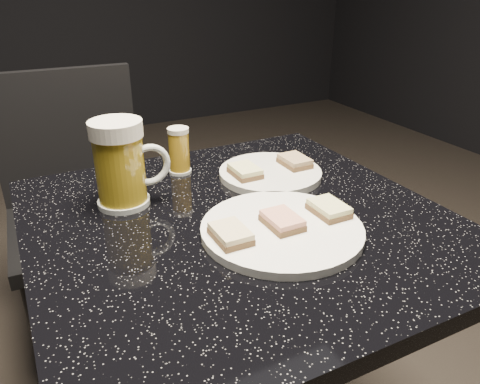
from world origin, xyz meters
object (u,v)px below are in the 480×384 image
object	(u,v)px
plate_large	(282,229)
plate_small	(270,173)
beer_mug	(121,164)
beer_tumbler	(179,151)
table	(240,327)
chair	(80,202)

from	to	relation	value
plate_large	plate_small	distance (m)	0.23
beer_mug	beer_tumbler	bearing A→B (deg)	33.99
table	beer_mug	world-z (taller)	beer_mug
table	chair	bearing A→B (deg)	104.05
beer_tumbler	chair	distance (m)	0.59
beer_tumbler	chair	bearing A→B (deg)	108.39
plate_large	chair	bearing A→B (deg)	105.25
plate_small	beer_tumbler	xyz separation A→B (m)	(-0.16, 0.11, 0.04)
plate_large	chair	distance (m)	0.86
table	chair	xyz separation A→B (m)	(-0.18, 0.72, -0.01)
table	beer_mug	distance (m)	0.39
beer_mug	chair	bearing A→B (deg)	91.76
beer_mug	beer_tumbler	xyz separation A→B (m)	(0.14, 0.10, -0.03)
beer_tumbler	chair	world-z (taller)	chair
table	beer_tumbler	distance (m)	0.38
table	beer_tumbler	size ratio (longest dim) A/B	7.65
table	plate_large	bearing A→B (deg)	-64.28
plate_large	beer_mug	xyz separation A→B (m)	(-0.20, 0.22, 0.07)
beer_mug	plate_small	bearing A→B (deg)	-2.04
plate_large	beer_mug	size ratio (longest dim) A/B	1.68
beer_mug	beer_tumbler	world-z (taller)	beer_mug
plate_large	beer_tumbler	size ratio (longest dim) A/B	2.71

